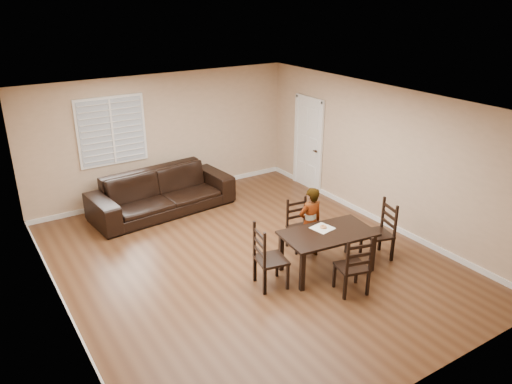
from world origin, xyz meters
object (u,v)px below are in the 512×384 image
dining_table (328,237)px  chair_near (298,225)px  donut (323,227)px  chair_right (384,232)px  child (310,223)px  chair_left (264,260)px  sofa (162,192)px  chair_far (356,270)px

dining_table → chair_near: chair_near is taller
chair_near → donut: size_ratio=8.03×
chair_right → child: 1.28m
chair_left → chair_right: 2.29m
dining_table → sofa: bearing=116.9°
chair_left → donut: (1.18, 0.02, 0.25)m
dining_table → child: size_ratio=1.24×
child → donut: (-0.03, -0.37, 0.09)m
chair_near → sofa: chair_near is taller
dining_table → donut: bearing=83.7°
chair_left → donut: 1.20m
chair_near → child: size_ratio=0.72×
chair_near → child: (-0.05, -0.41, 0.22)m
donut → child: bearing=86.1°
chair_right → donut: size_ratio=9.00×
donut → chair_far: bearing=-98.9°
dining_table → chair_left: chair_left is taller
sofa → dining_table: bearing=-75.4°
dining_table → chair_right: size_ratio=1.54×
dining_table → chair_near: 0.97m
dining_table → chair_right: chair_right is taller
child → sofa: bearing=-64.1°
dining_table → donut: donut is taller
chair_left → sofa: chair_left is taller
sofa → chair_far: bearing=-80.0°
donut → sofa: sofa is taller
chair_near → chair_far: (-0.22, -1.73, 0.03)m
dining_table → chair_far: bearing=-91.2°
dining_table → chair_right: (1.13, -0.15, -0.14)m
dining_table → sofa: (-1.33, 3.65, -0.18)m
chair_far → chair_right: bearing=-138.4°
chair_far → chair_right: size_ratio=0.96×
child → chair_right: bearing=149.0°
chair_near → donut: 0.84m
chair_far → sofa: (-1.22, 4.44, -0.02)m
chair_left → sofa: (-0.20, 3.51, -0.05)m
donut → sofa: bearing=111.5°
chair_near → chair_left: (-1.25, -0.79, 0.06)m
child → chair_near: bearing=-95.0°
chair_near → chair_left: 1.48m
dining_table → child: (0.06, 0.53, 0.03)m
chair_near → child: child is taller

